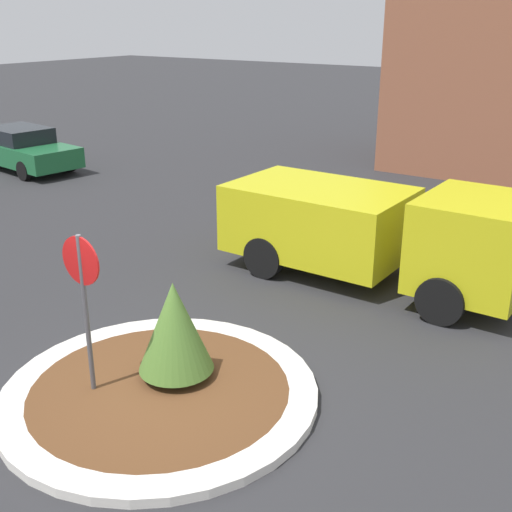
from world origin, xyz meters
name	(u,v)px	position (x,y,z in m)	size (l,w,h in m)	color
ground_plane	(160,396)	(0.00, 0.00, 0.00)	(120.00, 120.00, 0.00)	#2D2D30
traffic_island	(160,392)	(0.00, 0.00, 0.07)	(4.56, 4.56, 0.14)	silver
stop_sign	(84,288)	(-0.79, -0.54, 1.71)	(0.69, 0.07, 2.47)	#4C4C51
island_shrub	(175,326)	(-0.03, 0.40, 0.95)	(1.11, 1.11, 1.50)	brown
utility_truck	(373,229)	(0.67, 5.68, 1.13)	(6.14, 2.48, 2.09)	gold
parked_sedan_green	(23,149)	(-13.90, 8.17, 0.75)	(4.90, 2.46, 1.48)	#1E6638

